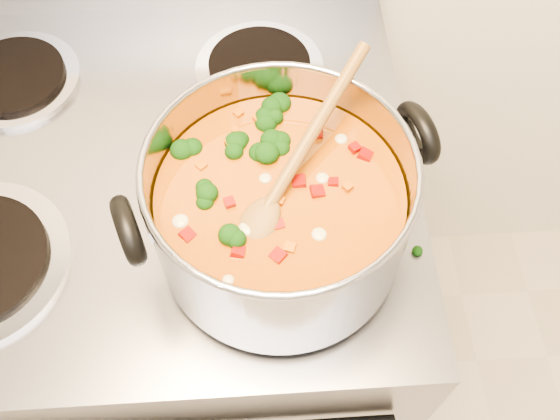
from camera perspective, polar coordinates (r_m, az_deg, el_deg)
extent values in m
cube|color=gray|center=(1.27, -9.23, -7.55)|extent=(0.77, 0.67, 0.92)
cylinder|color=#A5A5AD|center=(0.78, -0.87, -3.35)|extent=(0.23, 0.23, 0.01)
cylinder|color=black|center=(0.77, -0.88, -3.07)|extent=(0.18, 0.18, 0.01)
cylinder|color=#A5A5AD|center=(1.02, -23.10, 10.93)|extent=(0.19, 0.19, 0.01)
cylinder|color=black|center=(1.01, -23.26, 11.23)|extent=(0.15, 0.15, 0.01)
cylinder|color=#A5A5AD|center=(0.96, -1.88, 12.83)|extent=(0.19, 0.19, 0.01)
cylinder|color=black|center=(0.95, -1.89, 13.17)|extent=(0.15, 0.15, 0.01)
cylinder|color=#A1A1A8|center=(0.70, 0.00, 0.25)|extent=(0.29, 0.29, 0.16)
torus|color=#A1A1A8|center=(0.63, 0.00, 3.95)|extent=(0.29, 0.29, 0.01)
cylinder|color=#9F630E|center=(0.72, 0.00, -0.75)|extent=(0.27, 0.27, 0.11)
torus|color=black|center=(0.64, -13.70, -1.83)|extent=(0.04, 0.08, 0.08)
torus|color=black|center=(0.70, 12.46, 6.91)|extent=(0.04, 0.08, 0.08)
ellipsoid|color=black|center=(0.66, 1.13, -0.60)|extent=(0.04, 0.04, 0.03)
ellipsoid|color=black|center=(0.64, -2.86, -2.74)|extent=(0.04, 0.04, 0.03)
ellipsoid|color=black|center=(0.64, 4.63, -2.81)|extent=(0.04, 0.04, 0.03)
ellipsoid|color=black|center=(0.66, -7.29, -0.92)|extent=(0.04, 0.04, 0.03)
ellipsoid|color=black|center=(0.67, 5.36, 1.11)|extent=(0.04, 0.04, 0.03)
ellipsoid|color=black|center=(0.66, 2.91, 0.16)|extent=(0.04, 0.04, 0.03)
ellipsoid|color=black|center=(0.71, -6.65, 5.56)|extent=(0.04, 0.04, 0.03)
ellipsoid|color=black|center=(0.64, 8.36, -4.36)|extent=(0.04, 0.04, 0.03)
ellipsoid|color=#991405|center=(0.65, -9.52, -2.29)|extent=(0.01, 0.01, 0.01)
ellipsoid|color=#991405|center=(0.73, 1.83, 8.05)|extent=(0.01, 0.01, 0.01)
ellipsoid|color=#991405|center=(0.73, -6.24, 7.80)|extent=(0.01, 0.01, 0.01)
ellipsoid|color=#991405|center=(0.63, 4.66, -6.01)|extent=(0.01, 0.01, 0.01)
ellipsoid|color=#991405|center=(0.67, 1.59, 1.87)|extent=(0.01, 0.01, 0.01)
ellipsoid|color=#991405|center=(0.65, -3.65, -1.13)|extent=(0.01, 0.01, 0.01)
ellipsoid|color=#991405|center=(0.68, -8.57, 0.97)|extent=(0.01, 0.01, 0.01)
ellipsoid|color=#991405|center=(0.64, -6.27, -3.65)|extent=(0.01, 0.01, 0.01)
ellipsoid|color=#991405|center=(0.66, 8.84, -1.14)|extent=(0.01, 0.01, 0.01)
ellipsoid|color=#991405|center=(0.63, 6.13, -4.78)|extent=(0.01, 0.01, 0.01)
ellipsoid|color=#991405|center=(0.72, 3.51, 7.13)|extent=(0.01, 0.01, 0.01)
ellipsoid|color=#991405|center=(0.63, -2.82, -5.79)|extent=(0.01, 0.01, 0.01)
ellipsoid|color=#A74F09|center=(0.64, -6.79, -3.51)|extent=(0.01, 0.01, 0.01)
ellipsoid|color=#A74F09|center=(0.63, -5.31, -5.50)|extent=(0.01, 0.01, 0.01)
ellipsoid|color=#A74F09|center=(0.70, 8.15, 3.71)|extent=(0.01, 0.01, 0.01)
ellipsoid|color=#A74F09|center=(0.66, -8.05, -1.77)|extent=(0.01, 0.01, 0.01)
ellipsoid|color=#A74F09|center=(0.66, -4.79, -1.03)|extent=(0.01, 0.01, 0.01)
ellipsoid|color=#A74F09|center=(0.64, 4.25, -3.54)|extent=(0.01, 0.01, 0.01)
ellipsoid|color=#A74F09|center=(0.71, -4.88, 5.20)|extent=(0.01, 0.01, 0.01)
ellipsoid|color=#A74F09|center=(0.68, -9.84, 0.99)|extent=(0.01, 0.01, 0.01)
ellipsoid|color=tan|center=(0.73, 5.33, 7.71)|extent=(0.02, 0.02, 0.01)
ellipsoid|color=tan|center=(0.66, -1.85, -0.20)|extent=(0.02, 0.02, 0.01)
ellipsoid|color=tan|center=(0.66, 4.01, 0.33)|extent=(0.02, 0.02, 0.01)
ellipsoid|color=tan|center=(0.72, -8.23, 6.11)|extent=(0.02, 0.02, 0.01)
ellipsoid|color=tan|center=(0.66, -4.39, -0.80)|extent=(0.02, 0.02, 0.01)
ellipsoid|color=tan|center=(0.66, 5.64, -0.21)|extent=(0.02, 0.02, 0.01)
ellipsoid|color=tan|center=(0.69, -3.91, 3.52)|extent=(0.02, 0.02, 0.01)
ellipsoid|color=tan|center=(0.66, 7.30, -1.26)|extent=(0.02, 0.02, 0.01)
ellipsoid|color=olive|center=(0.65, -2.07, -1.32)|extent=(0.07, 0.08, 0.04)
cylinder|color=olive|center=(0.68, 3.02, 7.11)|extent=(0.14, 0.20, 0.08)
ellipsoid|color=black|center=(0.87, -3.37, 6.10)|extent=(0.01, 0.01, 0.01)
ellipsoid|color=black|center=(0.85, 11.13, 3.12)|extent=(0.01, 0.01, 0.01)
ellipsoid|color=black|center=(0.72, 0.19, -14.80)|extent=(0.01, 0.01, 0.01)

